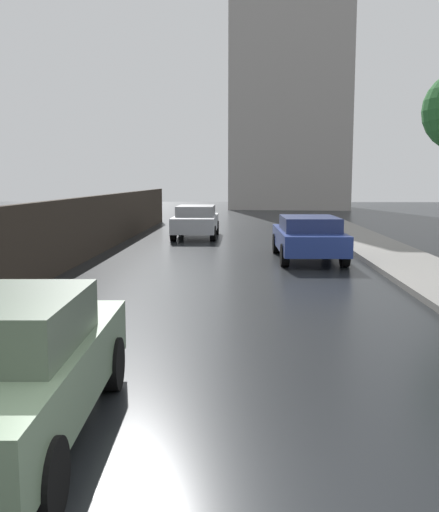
# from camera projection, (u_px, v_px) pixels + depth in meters

# --- Properties ---
(car_green_near_kerb) EXTENTS (1.89, 4.00, 1.38)m
(car_green_near_kerb) POSITION_uv_depth(u_px,v_px,m) (0.00, 367.00, 5.31)
(car_green_near_kerb) COLOR slate
(car_green_near_kerb) RESTS_ON ground
(car_silver_mid_road) EXTENTS (1.79, 4.28, 1.33)m
(car_silver_mid_road) POSITION_uv_depth(u_px,v_px,m) (196.00, 221.00, 24.21)
(car_silver_mid_road) COLOR #B2B5BA
(car_silver_mid_road) RESTS_ON ground
(car_blue_far_ahead) EXTENTS (1.96, 4.57, 1.32)m
(car_blue_far_ahead) POSITION_uv_depth(u_px,v_px,m) (308.00, 236.00, 17.51)
(car_blue_far_ahead) COLOR navy
(car_blue_far_ahead) RESTS_ON ground
(distant_tower) EXTENTS (10.34, 8.62, 21.48)m
(distant_tower) POSITION_uv_depth(u_px,v_px,m) (292.00, 78.00, 48.02)
(distant_tower) COLOR #9E9993
(distant_tower) RESTS_ON ground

